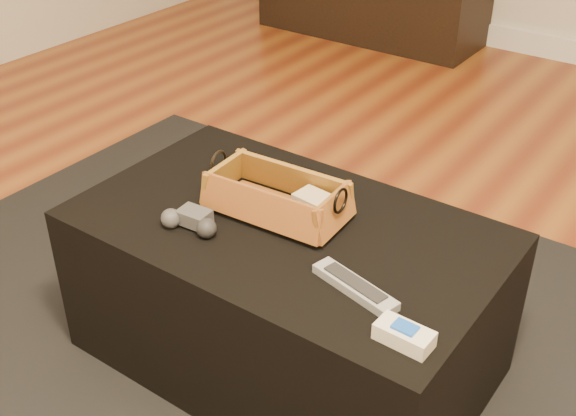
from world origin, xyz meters
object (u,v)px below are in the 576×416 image
Objects in this scene: game_controller at (191,221)px; cream_gadget at (404,335)px; ottoman at (286,294)px; wicker_basket at (277,199)px; tv_remote at (268,206)px; silver_remote at (355,286)px.

game_controller is 0.58m from cream_gadget.
ottoman is 2.84× the size of wicker_basket.
game_controller reaches higher than cream_gadget.
tv_remote is at bearing 57.08° from game_controller.
game_controller is at bearing -132.33° from tv_remote.
cream_gadget is (0.15, -0.08, 0.01)m from silver_remote.
silver_remote is (0.26, -0.12, 0.22)m from ottoman.
cream_gadget reaches higher than ottoman.
wicker_basket reaches higher than ottoman.
tv_remote reaches higher than silver_remote.
ottoman is at bearing 42.05° from game_controller.
ottoman is 9.10× the size of cream_gadget.
tv_remote is 0.85× the size of silver_remote.
silver_remote is (0.42, 0.02, -0.01)m from game_controller.
wicker_basket is at bearing 154.28° from silver_remote.
silver_remote reaches higher than ottoman.
wicker_basket is (0.02, 0.01, 0.02)m from tv_remote.
wicker_basket is 0.51m from cream_gadget.
cream_gadget is (0.58, -0.05, -0.01)m from game_controller.
wicker_basket is at bearing 153.77° from cream_gadget.
cream_gadget reaches higher than tv_remote.
tv_remote is at bearing 157.49° from silver_remote.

